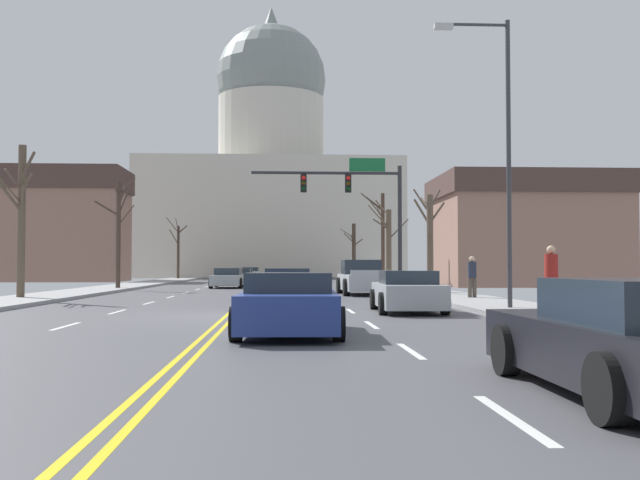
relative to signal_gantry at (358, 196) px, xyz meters
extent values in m
cube|color=#4C4C51|center=(-5.40, -17.78, -5.07)|extent=(14.00, 180.00, 0.06)
cube|color=yellow|center=(-5.52, -17.78, -5.04)|extent=(0.10, 176.40, 0.00)
cube|color=yellow|center=(-5.28, -17.78, -5.04)|extent=(0.10, 176.40, 0.00)
cube|color=silver|center=(-1.90, -31.48, -5.04)|extent=(0.12, 2.20, 0.00)
cube|color=silver|center=(-1.90, -26.28, -5.04)|extent=(0.12, 2.20, 0.00)
cube|color=silver|center=(-1.90, -21.08, -5.04)|extent=(0.12, 2.20, 0.00)
cube|color=silver|center=(-1.90, -15.88, -5.04)|extent=(0.12, 2.20, 0.00)
cube|color=silver|center=(-1.90, -10.68, -5.04)|extent=(0.12, 2.20, 0.00)
cube|color=silver|center=(-1.90, -5.48, -5.04)|extent=(0.12, 2.20, 0.00)
cube|color=silver|center=(-1.90, -0.28, -5.04)|extent=(0.12, 2.20, 0.00)
cube|color=silver|center=(-1.90, 4.92, -5.04)|extent=(0.12, 2.20, 0.00)
cube|color=silver|center=(-1.90, 10.12, -5.04)|extent=(0.12, 2.20, 0.00)
cube|color=silver|center=(-1.90, 15.32, -5.04)|extent=(0.12, 2.20, 0.00)
cube|color=silver|center=(-1.90, 20.52, -5.04)|extent=(0.12, 2.20, 0.00)
cube|color=silver|center=(-1.90, 25.72, -5.04)|extent=(0.12, 2.20, 0.00)
cube|color=silver|center=(-1.90, 30.92, -5.04)|extent=(0.12, 2.20, 0.00)
cube|color=silver|center=(-1.90, 36.12, -5.04)|extent=(0.12, 2.20, 0.00)
cube|color=silver|center=(-1.90, 41.32, -5.04)|extent=(0.12, 2.20, 0.00)
cube|color=silver|center=(-1.90, 46.52, -5.04)|extent=(0.12, 2.20, 0.00)
cube|color=silver|center=(-8.90, -21.08, -5.04)|extent=(0.12, 2.20, 0.00)
cube|color=silver|center=(-8.90, -15.88, -5.04)|extent=(0.12, 2.20, 0.00)
cube|color=silver|center=(-8.90, -10.68, -5.04)|extent=(0.12, 2.20, 0.00)
cube|color=silver|center=(-8.90, -5.48, -5.04)|extent=(0.12, 2.20, 0.00)
cube|color=silver|center=(-8.90, -0.28, -5.04)|extent=(0.12, 2.20, 0.00)
cube|color=silver|center=(-8.90, 4.92, -5.04)|extent=(0.12, 2.20, 0.00)
cube|color=silver|center=(-8.90, 10.12, -5.04)|extent=(0.12, 2.20, 0.00)
cube|color=silver|center=(-8.90, 15.32, -5.04)|extent=(0.12, 2.20, 0.00)
cube|color=silver|center=(-8.90, 20.52, -5.04)|extent=(0.12, 2.20, 0.00)
cube|color=silver|center=(-8.90, 25.72, -5.04)|extent=(0.12, 2.20, 0.00)
cube|color=silver|center=(-8.90, 30.92, -5.04)|extent=(0.12, 2.20, 0.00)
cube|color=silver|center=(-8.90, 36.12, -5.04)|extent=(0.12, 2.20, 0.00)
cube|color=silver|center=(-8.90, 41.32, -5.04)|extent=(0.12, 2.20, 0.00)
cube|color=silver|center=(-8.90, 46.52, -5.04)|extent=(0.12, 2.20, 0.00)
cube|color=#989898|center=(3.10, -17.78, -4.97)|extent=(3.00, 180.00, 0.14)
cylinder|color=#28282D|center=(2.20, 0.01, -1.65)|extent=(0.22, 0.22, 6.50)
cylinder|color=#28282D|center=(-1.70, 0.01, 1.20)|extent=(7.80, 0.16, 0.16)
cube|color=black|center=(-0.53, 0.01, 0.64)|extent=(0.32, 0.28, 0.92)
sphere|color=red|center=(-0.53, -0.15, 0.92)|extent=(0.22, 0.22, 0.22)
sphere|color=#332B05|center=(-0.53, -0.15, 0.64)|extent=(0.22, 0.22, 0.22)
sphere|color=black|center=(-0.53, -0.15, 0.36)|extent=(0.22, 0.22, 0.22)
cube|color=black|center=(-2.87, 0.01, 0.64)|extent=(0.32, 0.28, 0.92)
sphere|color=red|center=(-2.87, -0.15, 0.92)|extent=(0.22, 0.22, 0.22)
sphere|color=#332B05|center=(-2.87, -0.15, 0.64)|extent=(0.22, 0.22, 0.22)
sphere|color=black|center=(-2.87, -0.15, 0.36)|extent=(0.22, 0.22, 0.22)
cube|color=#146033|center=(0.48, 0.03, 1.65)|extent=(1.90, 0.06, 0.70)
cylinder|color=#333338|center=(2.80, -16.59, -0.58)|extent=(0.14, 0.14, 8.64)
cylinder|color=#333338|center=(1.82, -16.59, 3.59)|extent=(1.95, 0.09, 0.09)
cube|color=#B2B2AD|center=(0.84, -16.59, 3.52)|extent=(0.56, 0.24, 0.16)
cube|color=beige|center=(-5.40, 52.43, 1.88)|extent=(30.93, 18.56, 13.83)
cylinder|color=beige|center=(-5.40, 52.43, 12.99)|extent=(13.04, 13.04, 8.39)
sphere|color=gray|center=(-5.40, 52.43, 19.56)|extent=(13.59, 13.59, 13.59)
cone|color=gray|center=(-5.40, 52.43, 27.56)|extent=(1.80, 1.80, 2.40)
cube|color=#ADB2B7|center=(-0.13, -3.32, -4.45)|extent=(2.04, 5.35, 0.75)
cube|color=#1E2833|center=(-0.14, -2.58, -3.73)|extent=(1.82, 1.84, 0.70)
cube|color=#ADB2B7|center=(-0.08, -5.92, -3.96)|extent=(1.78, 0.14, 0.22)
cylinder|color=black|center=(-1.13, -1.75, -4.64)|extent=(0.30, 0.81, 0.80)
cylinder|color=black|center=(0.81, -1.71, -4.64)|extent=(0.30, 0.81, 0.80)
cylinder|color=black|center=(-1.06, -4.93, -4.64)|extent=(0.30, 0.81, 0.80)
cylinder|color=black|center=(0.87, -4.90, -4.64)|extent=(0.30, 0.81, 0.80)
cube|color=navy|center=(-3.82, -9.56, -4.55)|extent=(2.01, 4.51, 0.66)
cube|color=#232D38|center=(-3.82, -9.76, -3.99)|extent=(1.72, 1.97, 0.46)
cylinder|color=black|center=(-4.80, -8.20, -4.72)|extent=(0.24, 0.65, 0.64)
cylinder|color=black|center=(-2.90, -8.15, -4.72)|extent=(0.24, 0.65, 0.64)
cylinder|color=black|center=(-4.74, -10.97, -4.72)|extent=(0.24, 0.65, 0.64)
cylinder|color=black|center=(-2.84, -10.92, -4.72)|extent=(0.24, 0.65, 0.64)
cube|color=#9EA3A8|center=(-0.25, -16.40, -4.54)|extent=(1.89, 4.43, 0.68)
cube|color=#232D38|center=(-0.25, -16.51, -4.00)|extent=(1.60, 2.03, 0.39)
cylinder|color=black|center=(-1.08, -15.02, -4.72)|extent=(0.24, 0.65, 0.64)
cylinder|color=black|center=(0.66, -15.08, -4.72)|extent=(0.24, 0.65, 0.64)
cylinder|color=black|center=(-1.17, -17.73, -4.72)|extent=(0.24, 0.65, 0.64)
cylinder|color=black|center=(0.58, -17.79, -4.72)|extent=(0.24, 0.65, 0.64)
cube|color=navy|center=(-3.84, -23.36, -4.53)|extent=(2.00, 4.43, 0.70)
cube|color=#232D38|center=(-3.85, -23.47, -3.99)|extent=(1.71, 2.03, 0.39)
cylinder|color=black|center=(-4.74, -21.97, -4.72)|extent=(0.24, 0.65, 0.64)
cylinder|color=black|center=(-2.87, -22.03, -4.72)|extent=(0.24, 0.65, 0.64)
cylinder|color=black|center=(-4.82, -24.68, -4.72)|extent=(0.24, 0.65, 0.64)
cylinder|color=black|center=(-2.95, -24.74, -4.72)|extent=(0.24, 0.65, 0.64)
cube|color=black|center=(-0.24, -30.41, -4.57)|extent=(1.88, 4.69, 0.62)
cylinder|color=black|center=(-1.16, -28.96, -4.72)|extent=(0.22, 0.64, 0.64)
cylinder|color=black|center=(-1.17, -31.86, -4.72)|extent=(0.22, 0.64, 0.64)
cube|color=#9EA3A8|center=(-7.35, 7.67, -4.56)|extent=(1.92, 4.41, 0.64)
cube|color=#232D38|center=(-7.35, 7.85, -4.03)|extent=(1.63, 2.07, 0.43)
cylinder|color=black|center=(-6.52, 6.29, -4.72)|extent=(0.24, 0.65, 0.64)
cylinder|color=black|center=(-8.28, 6.35, -4.72)|extent=(0.24, 0.65, 0.64)
cylinder|color=black|center=(-6.42, 8.98, -4.72)|extent=(0.24, 0.65, 0.64)
cylinder|color=black|center=(-8.19, 9.05, -4.72)|extent=(0.24, 0.65, 0.64)
cube|color=#6B6056|center=(-7.19, 17.81, -4.55)|extent=(1.79, 4.38, 0.65)
cube|color=#232D38|center=(-7.19, 17.98, -4.03)|extent=(1.57, 1.85, 0.39)
cylinder|color=black|center=(-6.30, 16.46, -4.72)|extent=(0.22, 0.64, 0.64)
cylinder|color=black|center=(-8.08, 16.45, -4.72)|extent=(0.22, 0.64, 0.64)
cylinder|color=black|center=(-6.31, 19.17, -4.72)|extent=(0.22, 0.64, 0.64)
cylinder|color=black|center=(-8.08, 19.16, -4.72)|extent=(0.22, 0.64, 0.64)
cube|color=#6B6056|center=(-7.40, 25.89, -4.60)|extent=(1.92, 4.64, 0.56)
cube|color=#232D38|center=(-7.41, 26.21, -4.08)|extent=(1.66, 2.19, 0.46)
cylinder|color=black|center=(-6.46, 24.48, -4.72)|extent=(0.23, 0.64, 0.64)
cylinder|color=black|center=(-8.30, 24.45, -4.72)|extent=(0.23, 0.64, 0.64)
cylinder|color=black|center=(-6.50, 27.33, -4.72)|extent=(0.23, 0.64, 0.64)
cylinder|color=black|center=(-8.35, 27.31, -4.72)|extent=(0.23, 0.64, 0.64)
cube|color=silver|center=(-7.21, 36.99, -4.56)|extent=(1.84, 4.68, 0.64)
cube|color=#232D38|center=(-7.20, 37.44, -4.03)|extent=(1.58, 2.28, 0.42)
cylinder|color=black|center=(-6.36, 35.53, -4.72)|extent=(0.23, 0.64, 0.64)
cylinder|color=black|center=(-8.12, 35.56, -4.72)|extent=(0.23, 0.64, 0.64)
cylinder|color=black|center=(-6.31, 38.41, -4.72)|extent=(0.23, 0.64, 0.64)
cylinder|color=black|center=(-8.06, 38.44, -4.72)|extent=(0.23, 0.64, 0.64)
cube|color=#8C6656|center=(-23.38, 27.05, -1.10)|extent=(10.83, 7.10, 7.87)
cube|color=#47332D|center=(-23.38, 27.05, 3.84)|extent=(11.27, 7.39, 2.01)
cube|color=#8C6656|center=(12.69, 11.27, -2.03)|extent=(11.57, 9.19, 6.03)
cube|color=#47332D|center=(12.69, 11.27, 1.74)|extent=(12.03, 9.55, 1.50)
cylinder|color=brown|center=(2.69, -5.39, -2.67)|extent=(0.30, 0.30, 4.45)
cylinder|color=brown|center=(2.41, -5.02, -1.23)|extent=(0.70, 0.89, 1.31)
cylinder|color=brown|center=(2.97, -5.13, -0.61)|extent=(0.70, 0.67, 0.93)
cylinder|color=brown|center=(2.37, -5.18, -0.75)|extent=(0.75, 0.52, 1.20)
cylinder|color=brown|center=(2.64, -4.69, -0.90)|extent=(0.20, 1.45, 0.92)
cylinder|color=brown|center=(3.04, -5.28, -1.26)|extent=(0.81, 0.35, 1.00)
cylinder|color=brown|center=(2.60, -5.85, -2.01)|extent=(0.30, 0.99, 0.70)
cylinder|color=#423328|center=(-14.24, 34.64, -2.32)|extent=(0.26, 0.26, 5.17)
cylinder|color=#423328|center=(-14.26, 33.85, 0.29)|extent=(0.11, 1.62, 1.28)
cylinder|color=#423328|center=(-14.58, 34.04, -0.87)|extent=(0.79, 1.28, 1.48)
cylinder|color=#423328|center=(-13.77, 34.16, -0.11)|extent=(1.07, 1.08, 0.77)
cylinder|color=#423328|center=(-14.78, 34.29, 0.33)|extent=(1.15, 0.78, 1.49)
cylinder|color=#423328|center=(3.07, 12.86, -1.73)|extent=(0.26, 0.26, 6.34)
cylinder|color=#423328|center=(3.33, 13.32, -0.90)|extent=(0.60, 0.98, 0.59)
cylinder|color=#423328|center=(2.44, 13.14, 0.82)|extent=(1.33, 0.63, 1.05)
cylinder|color=#423328|center=(2.30, 12.84, 0.81)|extent=(1.61, 0.14, 1.30)
cylinder|color=#423328|center=(2.93, 13.24, 0.03)|extent=(0.38, 0.84, 0.98)
cylinder|color=#423328|center=(2.54, 12.94, 0.43)|extent=(1.13, 0.23, 1.49)
cylinder|color=brown|center=(-14.32, -8.56, -1.88)|extent=(0.30, 0.30, 6.04)
cylinder|color=brown|center=(-14.01, -8.94, -0.45)|extent=(0.73, 0.87, 0.81)
cylinder|color=brown|center=(-14.50, -8.99, -0.30)|extent=(0.47, 0.94, 0.82)
cylinder|color=brown|center=(-13.99, -8.85, 0.33)|extent=(0.79, 0.71, 0.96)
cylinder|color=brown|center=(-14.17, -8.93, -0.95)|extent=(0.44, 0.84, 0.84)
cylinder|color=brown|center=(-14.75, -8.93, -0.84)|extent=(0.99, 0.87, 1.47)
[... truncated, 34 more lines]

